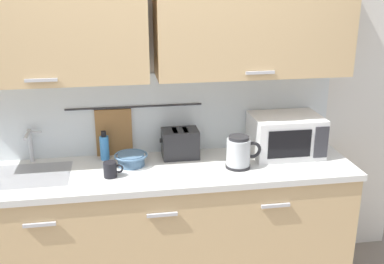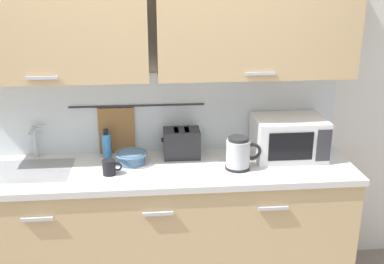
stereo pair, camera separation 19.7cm
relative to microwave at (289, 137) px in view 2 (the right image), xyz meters
name	(u,v)px [view 2 (the right image)]	position (x,y,z in m)	size (l,w,h in m)	color
counter_unit	(156,229)	(-0.89, -0.11, -0.58)	(2.53, 0.64, 0.90)	tan
back_wall_assembly	(153,63)	(-0.88, 0.12, 0.49)	(3.70, 0.41, 2.50)	silver
sink_faucet	(34,138)	(-1.67, 0.12, 0.01)	(0.09, 0.17, 0.22)	#B2B5BA
microwave	(289,137)	(0.00, 0.00, 0.00)	(0.46, 0.35, 0.27)	white
electric_kettle	(239,153)	(-0.37, -0.17, -0.03)	(0.23, 0.16, 0.21)	black
dish_soap_bottle	(107,145)	(-1.21, 0.10, -0.05)	(0.06, 0.06, 0.20)	#3F8CD8
mug_near_sink	(110,167)	(-1.17, -0.19, -0.09)	(0.12, 0.08, 0.09)	black
mixing_bowl	(132,157)	(-1.04, -0.03, -0.09)	(0.21, 0.21, 0.08)	#4C7093
toaster	(182,143)	(-0.71, 0.06, -0.04)	(0.26, 0.17, 0.19)	#232326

